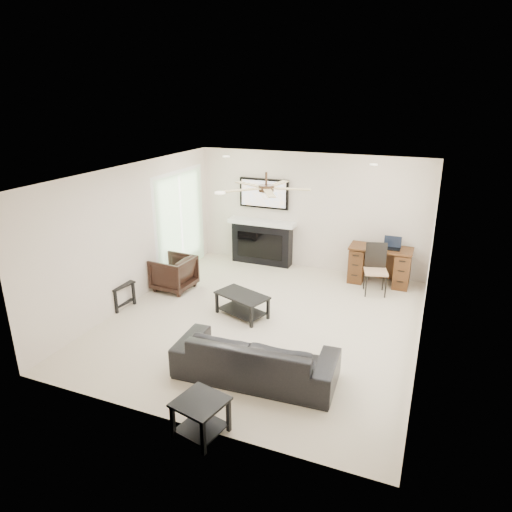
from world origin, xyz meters
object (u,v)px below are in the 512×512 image
(sofa, at_px, (256,357))
(armchair, at_px, (174,273))
(desk, at_px, (379,266))
(coffee_table, at_px, (242,305))
(fireplace_unit, at_px, (262,222))

(sofa, distance_m, armchair, 3.37)
(desk, bearing_deg, coffee_table, -130.04)
(armchair, bearing_deg, desk, 119.46)
(armchair, distance_m, fireplace_unit, 2.35)
(fireplace_unit, distance_m, desk, 2.69)
(sofa, distance_m, coffee_table, 1.84)
(fireplace_unit, relative_size, desk, 1.57)
(coffee_table, bearing_deg, fireplace_unit, 124.18)
(coffee_table, bearing_deg, sofa, -40.50)
(fireplace_unit, xyz_separation_m, desk, (2.62, -0.19, -0.57))
(sofa, bearing_deg, desk, -108.49)
(fireplace_unit, bearing_deg, armchair, -118.03)
(sofa, relative_size, armchair, 2.96)
(sofa, xyz_separation_m, coffee_table, (-0.90, 1.60, -0.12))
(armchair, height_order, desk, desk)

